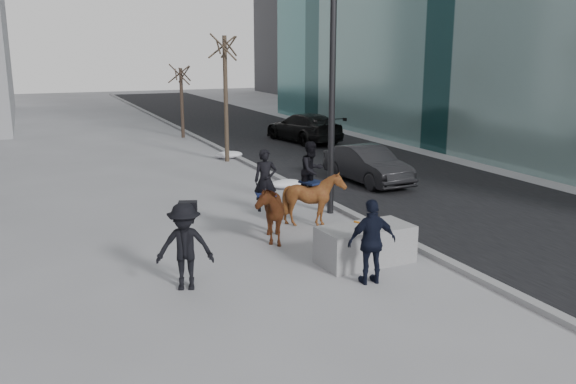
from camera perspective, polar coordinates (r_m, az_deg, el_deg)
name	(u,v)px	position (r m, az deg, el deg)	size (l,w,h in m)	color
ground	(310,272)	(13.16, 2.08, -7.48)	(120.00, 120.00, 0.00)	gray
road	(361,167)	(24.87, 6.81, 2.38)	(8.00, 90.00, 0.01)	black
curb	(269,173)	(23.15, -1.80, 1.79)	(0.25, 90.00, 0.12)	gray
planter	(365,244)	(13.70, 7.24, -4.89)	(2.09, 1.04, 0.83)	gray
car_near	(368,165)	(21.76, 7.46, 2.55)	(1.39, 3.99, 1.31)	black
car_far	(304,127)	(31.36, 1.48, 6.06)	(2.05, 5.05, 1.47)	black
tree_near	(226,93)	(25.67, -5.85, 9.22)	(1.20, 1.20, 5.76)	#34271F
tree_far	(182,99)	(33.18, -9.91, 8.53)	(1.20, 1.20, 4.08)	#33281E
mounted_left	(268,207)	(15.07, -1.93, -1.41)	(1.22, 1.90, 2.27)	#4C2D0F
mounted_right	(313,192)	(16.29, 2.39, -0.04)	(1.56, 1.65, 2.28)	#512010
feeder	(372,242)	(12.39, 7.86, -4.64)	(1.07, 0.92, 1.75)	black
camera_crew	(185,246)	(12.15, -9.62, -5.02)	(1.29, 1.00, 1.75)	black
lamppost	(335,36)	(17.07, 4.42, 14.35)	(0.25, 1.51, 9.09)	black
snow_piles	(252,166)	(24.00, -3.40, 2.41)	(1.21, 7.11, 0.31)	silver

